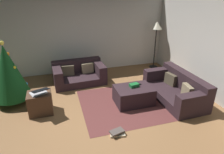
{
  "coord_description": "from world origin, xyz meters",
  "views": [
    {
      "loc": [
        -0.68,
        -3.44,
        2.66
      ],
      "look_at": [
        0.54,
        0.65,
        0.75
      ],
      "focal_mm": 32.03,
      "sensor_mm": 36.0,
      "label": 1
    }
  ],
  "objects_px": {
    "christmas_tree": "(8,72)",
    "book_stack": "(117,133)",
    "side_table": "(40,103)",
    "corner_lamp": "(157,29)",
    "laptop": "(39,92)",
    "couch_left": "(79,74)",
    "tv_remote": "(138,84)",
    "ottoman": "(133,95)",
    "gift_box": "(134,85)",
    "couch_right": "(177,89)"
  },
  "relations": [
    {
      "from": "christmas_tree",
      "to": "book_stack",
      "type": "xyz_separation_m",
      "value": [
        2.11,
        -1.89,
        -0.79
      ]
    },
    {
      "from": "gift_box",
      "to": "tv_remote",
      "type": "relative_size",
      "value": 1.39
    },
    {
      "from": "side_table",
      "to": "laptop",
      "type": "xyz_separation_m",
      "value": [
        0.02,
        -0.06,
        0.31
      ]
    },
    {
      "from": "couch_right",
      "to": "couch_left",
      "type": "bearing_deg",
      "value": 51.28
    },
    {
      "from": "corner_lamp",
      "to": "laptop",
      "type": "bearing_deg",
      "value": -152.89
    },
    {
      "from": "couch_left",
      "to": "gift_box",
      "type": "distance_m",
      "value": 2.0
    },
    {
      "from": "couch_left",
      "to": "tv_remote",
      "type": "distance_m",
      "value": 2.01
    },
    {
      "from": "ottoman",
      "to": "book_stack",
      "type": "height_order",
      "value": "ottoman"
    },
    {
      "from": "couch_left",
      "to": "laptop",
      "type": "height_order",
      "value": "laptop"
    },
    {
      "from": "couch_right",
      "to": "corner_lamp",
      "type": "bearing_deg",
      "value": -13.73
    },
    {
      "from": "couch_left",
      "to": "tv_remote",
      "type": "xyz_separation_m",
      "value": [
        1.32,
        -1.5,
        0.18
      ]
    },
    {
      "from": "side_table",
      "to": "book_stack",
      "type": "relative_size",
      "value": 1.61
    },
    {
      "from": "tv_remote",
      "to": "laptop",
      "type": "bearing_deg",
      "value": 151.78
    },
    {
      "from": "gift_box",
      "to": "book_stack",
      "type": "height_order",
      "value": "gift_box"
    },
    {
      "from": "tv_remote",
      "to": "couch_left",
      "type": "bearing_deg",
      "value": 102.89
    },
    {
      "from": "couch_left",
      "to": "ottoman",
      "type": "xyz_separation_m",
      "value": [
        1.14,
        -1.65,
        -0.05
      ]
    },
    {
      "from": "ottoman",
      "to": "side_table",
      "type": "distance_m",
      "value": 2.22
    },
    {
      "from": "corner_lamp",
      "to": "gift_box",
      "type": "bearing_deg",
      "value": -128.24
    },
    {
      "from": "gift_box",
      "to": "couch_right",
      "type": "bearing_deg",
      "value": -7.35
    },
    {
      "from": "christmas_tree",
      "to": "corner_lamp",
      "type": "xyz_separation_m",
      "value": [
        4.52,
        1.26,
        0.54
      ]
    },
    {
      "from": "christmas_tree",
      "to": "corner_lamp",
      "type": "relative_size",
      "value": 0.98
    },
    {
      "from": "ottoman",
      "to": "corner_lamp",
      "type": "xyz_separation_m",
      "value": [
        1.65,
        2.11,
        1.17
      ]
    },
    {
      "from": "couch_right",
      "to": "gift_box",
      "type": "bearing_deg",
      "value": 81.34
    },
    {
      "from": "laptop",
      "to": "tv_remote",
      "type": "bearing_deg",
      "value": 0.27
    },
    {
      "from": "couch_left",
      "to": "ottoman",
      "type": "relative_size",
      "value": 1.7
    },
    {
      "from": "book_stack",
      "to": "couch_right",
      "type": "bearing_deg",
      "value": 26.01
    },
    {
      "from": "laptop",
      "to": "book_stack",
      "type": "bearing_deg",
      "value": -39.66
    },
    {
      "from": "couch_right",
      "to": "side_table",
      "type": "distance_m",
      "value": 3.39
    },
    {
      "from": "gift_box",
      "to": "corner_lamp",
      "type": "bearing_deg",
      "value": 51.76
    },
    {
      "from": "book_stack",
      "to": "corner_lamp",
      "type": "xyz_separation_m",
      "value": [
        2.41,
        3.15,
        1.33
      ]
    },
    {
      "from": "couch_left",
      "to": "christmas_tree",
      "type": "distance_m",
      "value": 2.0
    },
    {
      "from": "couch_left",
      "to": "couch_right",
      "type": "xyz_separation_m",
      "value": [
        2.3,
        -1.76,
        0.01
      ]
    },
    {
      "from": "gift_box",
      "to": "side_table",
      "type": "height_order",
      "value": "side_table"
    },
    {
      "from": "ottoman",
      "to": "book_stack",
      "type": "xyz_separation_m",
      "value": [
        -0.76,
        -1.04,
        -0.17
      ]
    },
    {
      "from": "christmas_tree",
      "to": "laptop",
      "type": "height_order",
      "value": "christmas_tree"
    },
    {
      "from": "christmas_tree",
      "to": "book_stack",
      "type": "bearing_deg",
      "value": -41.85
    },
    {
      "from": "book_stack",
      "to": "corner_lamp",
      "type": "bearing_deg",
      "value": 52.6
    },
    {
      "from": "gift_box",
      "to": "side_table",
      "type": "bearing_deg",
      "value": 175.98
    },
    {
      "from": "gift_box",
      "to": "laptop",
      "type": "xyz_separation_m",
      "value": [
        -2.21,
        0.1,
        0.1
      ]
    },
    {
      "from": "tv_remote",
      "to": "ottoman",
      "type": "bearing_deg",
      "value": -168.55
    },
    {
      "from": "side_table",
      "to": "corner_lamp",
      "type": "bearing_deg",
      "value": 26.31
    },
    {
      "from": "book_stack",
      "to": "christmas_tree",
      "type": "bearing_deg",
      "value": 138.15
    },
    {
      "from": "couch_right",
      "to": "corner_lamp",
      "type": "relative_size",
      "value": 1.12
    },
    {
      "from": "tv_remote",
      "to": "christmas_tree",
      "type": "relative_size",
      "value": 0.1
    },
    {
      "from": "side_table",
      "to": "book_stack",
      "type": "height_order",
      "value": "side_table"
    },
    {
      "from": "christmas_tree",
      "to": "ottoman",
      "type": "bearing_deg",
      "value": -16.42
    },
    {
      "from": "couch_left",
      "to": "ottoman",
      "type": "bearing_deg",
      "value": 121.37
    },
    {
      "from": "couch_left",
      "to": "laptop",
      "type": "bearing_deg",
      "value": 51.99
    },
    {
      "from": "laptop",
      "to": "couch_right",
      "type": "bearing_deg",
      "value": -4.24
    },
    {
      "from": "gift_box",
      "to": "side_table",
      "type": "xyz_separation_m",
      "value": [
        -2.23,
        0.16,
        -0.21
      ]
    }
  ]
}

